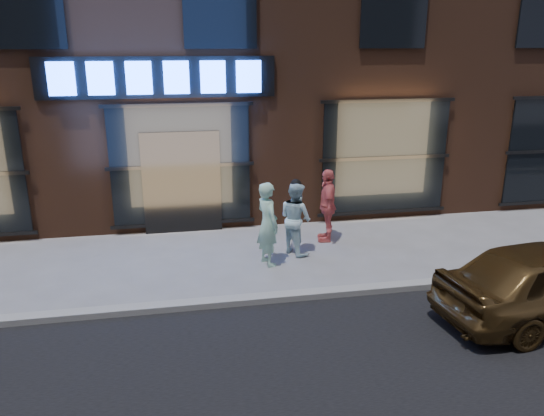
# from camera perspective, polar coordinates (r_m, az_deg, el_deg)

# --- Properties ---
(ground) EXTENTS (90.00, 90.00, 0.00)m
(ground) POSITION_cam_1_polar(r_m,az_deg,el_deg) (9.31, -8.69, -10.58)
(ground) COLOR slate
(ground) RESTS_ON ground
(curb) EXTENTS (60.00, 0.25, 0.12)m
(curb) POSITION_cam_1_polar(r_m,az_deg,el_deg) (9.29, -8.70, -10.25)
(curb) COLOR gray
(curb) RESTS_ON ground
(storefront_building) EXTENTS (30.20, 8.28, 10.30)m
(storefront_building) POSITION_cam_1_polar(r_m,az_deg,el_deg) (16.25, -10.79, 19.98)
(storefront_building) COLOR #54301E
(storefront_building) RESTS_ON ground
(man_bowtie) EXTENTS (0.59, 0.73, 1.72)m
(man_bowtie) POSITION_cam_1_polar(r_m,az_deg,el_deg) (10.61, -0.47, -1.73)
(man_bowtie) COLOR #A5D9BB
(man_bowtie) RESTS_ON ground
(man_cap) EXTENTS (0.88, 0.95, 1.57)m
(man_cap) POSITION_cam_1_polar(r_m,az_deg,el_deg) (11.22, 2.55, -1.08)
(man_cap) COLOR white
(man_cap) RESTS_ON ground
(passerby) EXTENTS (0.60, 1.04, 1.66)m
(passerby) POSITION_cam_1_polar(r_m,az_deg,el_deg) (11.98, 5.97, 0.30)
(passerby) COLOR #DC5E5A
(passerby) RESTS_ON ground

